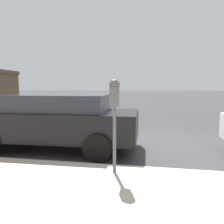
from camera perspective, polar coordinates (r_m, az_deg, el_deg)
ground_plane at (r=6.50m, az=10.17°, el=-8.25°), size 220.00×220.00×0.00m
parking_meter at (r=3.77m, az=0.66°, el=2.73°), size 0.21×0.19×1.65m
car_black at (r=5.96m, az=-14.26°, el=-2.04°), size 2.06×4.37×1.45m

